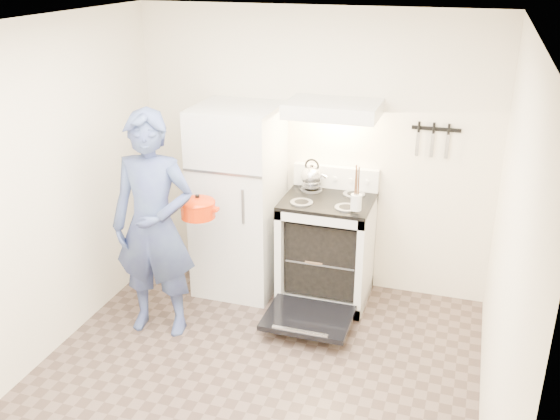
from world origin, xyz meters
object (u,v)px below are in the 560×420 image
object	(u,v)px
refrigerator	(239,200)
person	(154,226)
tea_kettle	(312,175)
dutch_oven	(198,210)
stove_body	(327,251)

from	to	relation	value
refrigerator	person	distance (m)	0.95
tea_kettle	dutch_oven	distance (m)	1.11
tea_kettle	dutch_oven	xyz separation A→B (m)	(-0.70, -0.87, -0.08)
stove_body	person	size ratio (longest dim) A/B	0.50
dutch_oven	person	bearing A→B (deg)	-145.26
refrigerator	tea_kettle	xyz separation A→B (m)	(0.62, 0.20, 0.24)
refrigerator	dutch_oven	xyz separation A→B (m)	(-0.08, -0.67, 0.16)
tea_kettle	person	distance (m)	1.46
refrigerator	dutch_oven	bearing A→B (deg)	-96.84
dutch_oven	stove_body	bearing A→B (deg)	37.94
stove_body	tea_kettle	world-z (taller)	tea_kettle
refrigerator	stove_body	xyz separation A→B (m)	(0.81, 0.02, -0.39)
tea_kettle	person	bearing A→B (deg)	-132.76
refrigerator	person	xyz separation A→B (m)	(-0.37, -0.87, 0.07)
person	dutch_oven	bearing A→B (deg)	27.79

